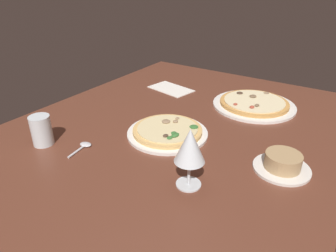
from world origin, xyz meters
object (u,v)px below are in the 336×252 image
Objects in this scene: water_glass at (42,132)px; paper_menu at (171,89)px; ramekin_on_saucer at (282,163)px; wine_glass_far at (190,147)px; spoon at (84,146)px; pizza_main at (167,131)px; pizza_side at (254,104)px.

water_glass is 65.70cm from paper_menu.
water_glass is at bearing -67.96° from ramekin_on_saucer.
wine_glass_far reaches higher than spoon.
pizza_main is 44.40cm from paper_menu.
pizza_side is (-39.81, 16.64, -0.03)cm from pizza_main.
ramekin_on_saucer is 29.04cm from wine_glass_far.
pizza_main is 2.82× the size of water_glass.
pizza_side is at bearing 145.28° from water_glass.
pizza_main is at bearing 42.53° from paper_menu.
paper_menu is (-57.88, -42.92, -11.34)cm from wine_glass_far.
ramekin_on_saucer is (39.36, 21.86, 0.98)cm from pizza_side.
pizza_main is at bearing -134.85° from wine_glass_far.
water_glass reaches higher than paper_menu.
ramekin_on_saucer is 60.14cm from spoon.
paper_menu is 2.04× the size of spoon.
wine_glass_far is at bearing -42.33° from ramekin_on_saucer.
pizza_main is at bearing -22.68° from pizza_side.
wine_glass_far is at bearing 98.37° from water_glass.
pizza_main is 1.74× the size of ramekin_on_saucer.
pizza_main is at bearing -89.33° from ramekin_on_saucer.
pizza_side is at bearing 151.10° from spoon.
pizza_side reaches higher than spoon.
pizza_side is at bearing 157.32° from pizza_main.
water_glass is 0.49× the size of paper_menu.
pizza_side is at bearing -176.80° from wine_glass_far.
pizza_main is 30.00cm from wine_glass_far.
wine_glass_far reaches higher than pizza_side.
ramekin_on_saucer is 0.96× the size of wine_glass_far.
wine_glass_far is (20.32, -18.51, 9.34)cm from ramekin_on_saucer.
pizza_main is 40.47cm from water_glass.
spoon is (22.23, -55.85, -1.68)cm from ramekin_on_saucer.
wine_glass_far is 0.82× the size of paper_menu.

